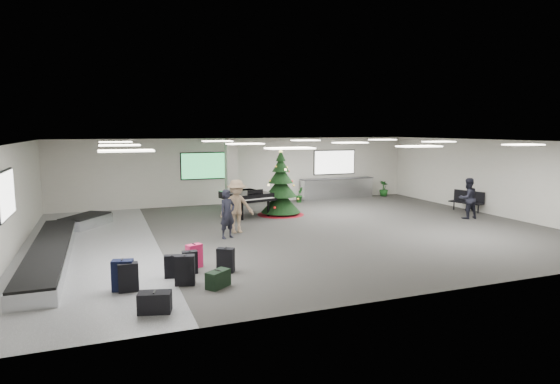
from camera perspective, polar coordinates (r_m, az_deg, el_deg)
name	(u,v)px	position (r m, az deg, el deg)	size (l,w,h in m)	color
ground	(299,231)	(16.88, 2.37, -4.76)	(18.00, 18.00, 0.00)	#33322E
room_envelope	(283,165)	(17.02, 0.34, 3.29)	(18.02, 14.02, 3.21)	beige
baggage_carousel	(59,245)	(15.50, -25.34, -5.81)	(2.28, 9.71, 0.43)	silver
service_counter	(337,188)	(24.85, 6.93, 0.46)	(4.05, 0.65, 1.08)	silver
suitcase_0	(185,270)	(11.30, -11.52, -9.31)	(0.51, 0.36, 0.73)	black
suitcase_1	(172,266)	(11.90, -13.03, -8.84)	(0.40, 0.26, 0.59)	black
pink_suitcase	(194,256)	(12.60, -10.41, -7.69)	(0.46, 0.36, 0.65)	#D71C51
suitcase_3	(190,262)	(12.16, -10.92, -8.40)	(0.40, 0.25, 0.60)	black
navy_suitcase	(123,275)	(11.27, -18.62, -9.60)	(0.51, 0.37, 0.73)	black
suitcase_5	(128,277)	(11.18, -18.01, -9.86)	(0.44, 0.24, 0.68)	black
green_duffel	(218,279)	(11.06, -7.56, -10.46)	(0.65, 0.59, 0.41)	black
suitcase_7	(226,260)	(12.12, -6.64, -8.25)	(0.49, 0.42, 0.65)	black
black_duffel	(155,302)	(9.86, -15.02, -12.87)	(0.71, 0.51, 0.44)	black
christmas_tree	(281,192)	(19.91, 0.09, 0.01)	(2.01, 2.01, 2.86)	maroon
grand_piano	(247,196)	(19.65, -4.07, -0.49)	(2.05, 2.41, 1.19)	black
bench	(468,200)	(22.37, 21.93, -0.90)	(0.91, 1.53, 0.92)	black
traveler_a	(227,214)	(15.71, -6.43, -2.67)	(0.60, 0.39, 1.65)	black
traveler_b	(237,206)	(16.48, -5.31, -1.75)	(1.22, 0.70, 1.88)	#9A7C5F
traveler_bench	(468,198)	(20.52, 21.91, -0.72)	(0.81, 0.63, 1.67)	black
potted_plant_left	(299,195)	(23.36, 2.37, -0.34)	(0.42, 0.34, 0.77)	#164517
potted_plant_right	(384,188)	(26.15, 12.53, 0.42)	(0.47, 0.47, 0.85)	#164517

